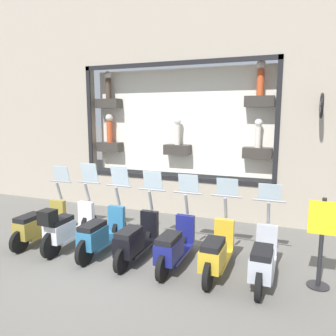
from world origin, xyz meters
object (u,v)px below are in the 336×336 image
object	(u,v)px
scooter_black_3	(136,239)
scooter_teal_4	(101,233)
scooter_white_5	(67,227)
shop_sign_post	(321,240)
scooter_yellow_1	(216,252)
scooter_olive_6	(39,224)
scooter_navy_2	(174,245)
scooter_silver_0	(263,259)

from	to	relation	value
scooter_black_3	scooter_teal_4	world-z (taller)	scooter_teal_4
scooter_white_5	shop_sign_post	distance (m)	4.87
scooter_teal_4	scooter_black_3	bearing A→B (deg)	-90.36
scooter_yellow_1	scooter_white_5	size ratio (longest dim) A/B	0.99
scooter_yellow_1	scooter_white_5	world-z (taller)	scooter_white_5
scooter_teal_4	scooter_olive_6	size ratio (longest dim) A/B	1.01
scooter_black_3	shop_sign_post	bearing A→B (deg)	-86.59
scooter_yellow_1	scooter_white_5	xyz separation A→B (m)	(-0.05, 3.19, 0.06)
scooter_navy_2	scooter_olive_6	size ratio (longest dim) A/B	1.00
scooter_silver_0	scooter_yellow_1	world-z (taller)	scooter_yellow_1
scooter_yellow_1	scooter_white_5	distance (m)	3.19
shop_sign_post	scooter_navy_2	bearing A→B (deg)	94.52
scooter_navy_2	scooter_olive_6	world-z (taller)	scooter_navy_2
scooter_silver_0	scooter_olive_6	distance (m)	4.78
scooter_yellow_1	scooter_teal_4	distance (m)	2.39
scooter_navy_2	scooter_teal_4	xyz separation A→B (m)	(0.01, 1.59, 0.02)
scooter_silver_0	scooter_teal_4	world-z (taller)	scooter_teal_4
scooter_silver_0	scooter_teal_4	size ratio (longest dim) A/B	0.99
scooter_yellow_1	scooter_navy_2	distance (m)	0.80
scooter_yellow_1	scooter_black_3	bearing A→B (deg)	90.00
scooter_teal_4	scooter_olive_6	bearing A→B (deg)	90.22
scooter_teal_4	shop_sign_post	distance (m)	4.08
scooter_teal_4	scooter_olive_6	distance (m)	1.59
scooter_yellow_1	scooter_silver_0	bearing A→B (deg)	-90.23
scooter_black_3	scooter_white_5	world-z (taller)	scooter_white_5
scooter_silver_0	scooter_olive_6	bearing A→B (deg)	89.98
scooter_white_5	shop_sign_post	world-z (taller)	scooter_white_5
scooter_teal_4	scooter_white_5	bearing A→B (deg)	94.00
scooter_black_3	scooter_teal_4	bearing A→B (deg)	89.64
scooter_black_3	shop_sign_post	size ratio (longest dim) A/B	1.19
scooter_navy_2	scooter_olive_6	xyz separation A→B (m)	(-0.00, 3.19, -0.00)
shop_sign_post	scooter_teal_4	bearing A→B (deg)	92.67
scooter_teal_4	scooter_navy_2	bearing A→B (deg)	-90.20
scooter_yellow_1	scooter_navy_2	xyz separation A→B (m)	(-0.00, 0.80, -0.00)
scooter_yellow_1	scooter_black_3	world-z (taller)	scooter_black_3
scooter_yellow_1	shop_sign_post	bearing A→B (deg)	-83.37
scooter_teal_4	shop_sign_post	world-z (taller)	scooter_teal_4
scooter_silver_0	scooter_olive_6	world-z (taller)	scooter_olive_6
scooter_silver_0	scooter_black_3	bearing A→B (deg)	89.92
scooter_yellow_1	scooter_olive_6	bearing A→B (deg)	90.02
scooter_yellow_1	shop_sign_post	xyz separation A→B (m)	(0.19, -1.67, 0.38)
scooter_white_5	scooter_olive_6	xyz separation A→B (m)	(0.05, 0.80, -0.07)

